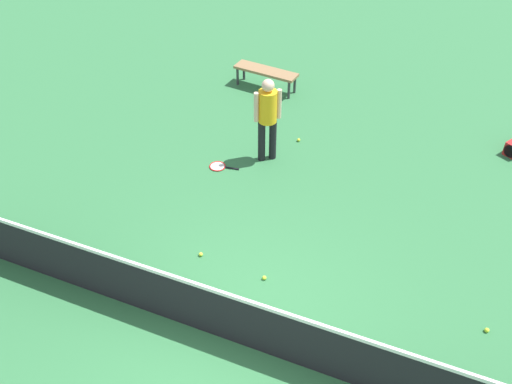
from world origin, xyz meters
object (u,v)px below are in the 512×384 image
tennis_ball_by_net (264,278)px  tennis_ball_midcourt (201,254)px  tennis_racket_near_player (219,166)px  tennis_ball_baseline (299,140)px  tennis_ball_near_player (487,330)px  player_near_side (268,114)px  courtside_bench (266,72)px

tennis_ball_by_net → tennis_ball_midcourt: size_ratio=1.00×
tennis_racket_near_player → tennis_ball_baseline: bearing=-128.8°
tennis_ball_near_player → tennis_ball_baseline: 5.15m
tennis_ball_near_player → tennis_ball_midcourt: size_ratio=1.00×
player_near_side → tennis_ball_near_player: bearing=148.7°
player_near_side → tennis_ball_by_net: 3.23m
tennis_ball_near_player → tennis_ball_baseline: size_ratio=1.00×
tennis_racket_near_player → player_near_side: bearing=-140.8°
tennis_ball_midcourt → tennis_ball_near_player: bearing=-177.0°
tennis_racket_near_player → tennis_ball_near_player: size_ratio=9.11×
tennis_ball_near_player → tennis_ball_by_net: 3.18m
player_near_side → tennis_ball_baseline: player_near_side is taller
player_near_side → tennis_ball_midcourt: player_near_side is taller
tennis_ball_midcourt → tennis_ball_baseline: (-0.39, -3.60, 0.00)m
tennis_racket_near_player → tennis_ball_baseline: (-1.13, -1.40, 0.02)m
player_near_side → tennis_ball_near_player: player_near_side is taller
tennis_racket_near_player → tennis_ball_near_player: 5.39m
player_near_side → tennis_ball_midcourt: 2.98m
tennis_racket_near_player → tennis_ball_midcourt: (-0.74, 2.21, 0.02)m
tennis_racket_near_player → tennis_ball_midcourt: tennis_ball_midcourt is taller
tennis_racket_near_player → tennis_ball_near_player: (-5.01, 1.99, 0.02)m
tennis_ball_midcourt → courtside_bench: courtside_bench is taller
tennis_racket_near_player → tennis_ball_by_net: (-1.84, 2.27, 0.02)m
tennis_ball_by_net → tennis_ball_baseline: bearing=-79.0°
tennis_ball_baseline → tennis_ball_midcourt: bearing=83.8°
player_near_side → tennis_ball_by_net: (-1.10, 2.88, -0.98)m
tennis_ball_near_player → courtside_bench: bearing=-44.2°
tennis_ball_by_net → courtside_bench: bearing=-68.6°
tennis_ball_by_net → tennis_ball_baseline: same height
tennis_ball_near_player → player_near_side: bearing=-31.3°
tennis_racket_near_player → tennis_ball_baseline: tennis_ball_baseline is taller
tennis_ball_near_player → courtside_bench: 7.41m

